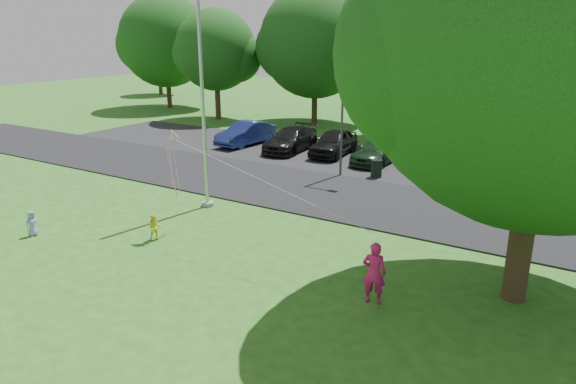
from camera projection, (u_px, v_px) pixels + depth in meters
The scene contains 14 objects.
ground at pixel (190, 272), 15.32m from camera, with size 120.00×120.00×0.00m, color #256019.
park_road at pixel (328, 194), 22.63m from camera, with size 60.00×6.00×0.06m, color black.
parking_strip at pixel (383, 163), 27.92m from camera, with size 42.00×7.00×0.06m, color black.
flagpole at pixel (203, 104), 19.90m from camera, with size 0.50×0.50×10.00m.
street_lamp at pixel (347, 104), 24.34m from camera, with size 1.67×0.22×5.94m.
trash_can at pixel (376, 169), 25.03m from camera, with size 0.58×0.58×0.92m.
big_tree at pixel (545, 43), 11.81m from camera, with size 9.88×9.36×11.53m.
tree_row at pixel (462, 51), 32.54m from camera, with size 64.35×11.94×10.88m.
horizon_trees at pixel (524, 67), 39.58m from camera, with size 77.46×7.20×7.02m.
parked_cars at pixel (386, 151), 27.65m from camera, with size 20.06×5.10×1.47m.
woman at pixel (374, 273), 13.35m from camera, with size 0.62×0.41×1.71m, color #CF1B61.
child_yellow at pixel (155, 228), 17.52m from camera, with size 0.45×0.35×0.93m, color yellow.
child_blue at pixel (32, 223), 17.92m from camera, with size 0.44×0.29×0.90m, color #879ACF.
kite at pixel (177, 152), 17.34m from camera, with size 8.18×1.28×2.47m.
Camera 1 is at (9.78, -10.32, 6.84)m, focal length 32.00 mm.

